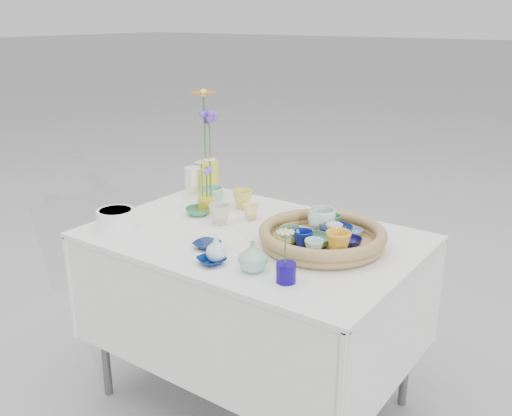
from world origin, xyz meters
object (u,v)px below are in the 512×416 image
Objects in this scene: display_table at (253,398)px; wicker_tray at (322,237)px; tall_vase_yellow at (209,179)px; bud_vase_seafoam at (253,256)px.

display_table is 0.85m from wicker_tray.
bud_vase_seafoam is at bearing -40.64° from tall_vase_yellow.
tall_vase_yellow reaches higher than display_table.
display_table is at bearing 125.48° from bud_vase_seafoam.
tall_vase_yellow is at bearing 161.72° from wicker_tray.
bud_vase_seafoam is 0.87m from tall_vase_yellow.
bud_vase_seafoam is (0.19, -0.27, 0.82)m from display_table.
display_table is 7.65× the size of tall_vase_yellow.
bud_vase_seafoam reaches higher than wicker_tray.
wicker_tray reaches higher than display_table.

